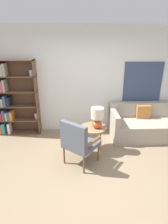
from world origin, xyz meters
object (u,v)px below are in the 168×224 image
armchair (78,140)px  side_table (93,129)px  bookshelf (10,98)px  table_lamp (97,117)px  couch (144,125)px

armchair → side_table: armchair is taller
bookshelf → table_lamp: (2.14, -0.92, -0.16)m
bookshelf → couch: 3.50m
couch → side_table: size_ratio=2.92×
couch → table_lamp: table_lamp is taller
bookshelf → table_lamp: bookshelf is taller
couch → table_lamp: size_ratio=3.79×
bookshelf → armchair: bookshelf is taller
armchair → table_lamp: bearing=50.9°
bookshelf → couch: bearing=-4.9°
armchair → table_lamp: size_ratio=2.06×
couch → side_table: (-1.37, -0.60, 0.19)m
bookshelf → couch: (3.43, -0.29, -0.66)m
bookshelf → armchair: bearing=-39.9°
table_lamp → bookshelf: bearing=156.6°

